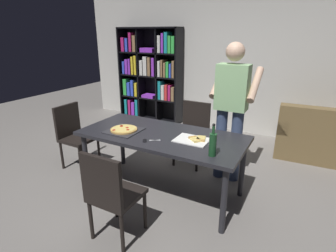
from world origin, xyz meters
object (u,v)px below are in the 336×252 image
dining_table (162,140)px  person_serving_pizza (231,105)px  pepperoni_pizza_on_tray (124,130)px  kitchen_scissors (148,140)px  bookshelf (150,74)px  chair_left_end (74,132)px  chair_far_side (193,129)px  chair_near_camera (111,192)px  wine_bottle (213,144)px

dining_table → person_serving_pizza: person_serving_pizza is taller
pepperoni_pizza_on_tray → kitchen_scissors: pepperoni_pizza_on_tray is taller
bookshelf → kitchen_scissors: bookshelf is taller
dining_table → chair_left_end: size_ratio=2.11×
person_serving_pizza → pepperoni_pizza_on_tray: person_serving_pizza is taller
chair_far_side → kitchen_scissors: 1.20m
person_serving_pizza → kitchen_scissors: bearing=-122.7°
chair_left_end → chair_far_side: bearing=32.8°
dining_table → chair_near_camera: (-0.00, -0.92, -0.17)m
pepperoni_pizza_on_tray → kitchen_scissors: bearing=-16.6°
bookshelf → person_serving_pizza: bookshelf is taller
dining_table → pepperoni_pizza_on_tray: bearing=-164.0°
chair_far_side → pepperoni_pizza_on_tray: (-0.44, -1.05, 0.25)m
chair_near_camera → person_serving_pizza: person_serving_pizza is taller
person_serving_pizza → wine_bottle: size_ratio=5.54×
person_serving_pizza → dining_table: bearing=-130.0°
dining_table → chair_far_side: bearing=90.0°
chair_left_end → person_serving_pizza: 2.20m
dining_table → chair_far_side: 0.94m
chair_near_camera → bookshelf: (-1.64, 3.30, 0.49)m
pepperoni_pizza_on_tray → chair_near_camera: bearing=-61.0°
pepperoni_pizza_on_tray → wine_bottle: bearing=-7.1°
dining_table → bookshelf: (-1.64, 2.37, 0.32)m
dining_table → kitchen_scissors: 0.26m
kitchen_scissors → bookshelf: bearing=121.7°
bookshelf → pepperoni_pizza_on_tray: size_ratio=5.22×
dining_table → wine_bottle: size_ratio=6.01×
chair_near_camera → kitchen_scissors: chair_near_camera is taller
chair_near_camera → kitchen_scissors: size_ratio=4.70×
dining_table → chair_left_end: chair_left_end is taller
person_serving_pizza → pepperoni_pizza_on_tray: size_ratio=4.68×
chair_far_side → chair_left_end: 1.71m
pepperoni_pizza_on_tray → person_serving_pizza: bearing=38.8°
wine_bottle → kitchen_scissors: wine_bottle is taller
chair_left_end → person_serving_pizza: (2.03, 0.70, 0.49)m
chair_near_camera → chair_far_side: size_ratio=1.00×
chair_near_camera → chair_far_side: bearing=90.0°
chair_left_end → wine_bottle: size_ratio=2.85×
person_serving_pizza → chair_left_end: bearing=-160.8°
person_serving_pizza → wine_bottle: person_serving_pizza is taller
dining_table → wine_bottle: 0.77m
chair_left_end → pepperoni_pizza_on_tray: (0.99, -0.13, 0.25)m
dining_table → chair_left_end: 1.44m
wine_bottle → kitchen_scissors: 0.73m
chair_left_end → bookshelf: size_ratio=0.46×
chair_left_end → person_serving_pizza: bearing=19.2°
chair_left_end → dining_table: bearing=0.0°
bookshelf → dining_table: bearing=-55.3°
chair_far_side → pepperoni_pizza_on_tray: 1.17m
person_serving_pizza → pepperoni_pizza_on_tray: (-1.03, -0.83, -0.23)m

